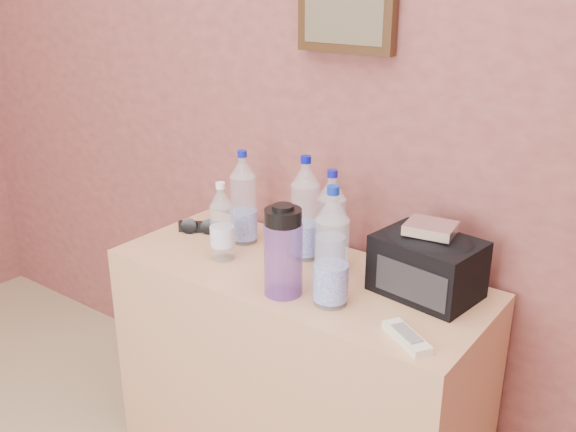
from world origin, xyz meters
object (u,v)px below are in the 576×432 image
Objects in this scene: pet_small at (222,226)px; pet_large_a at (243,202)px; pet_large_c at (331,227)px; toiletry_bag at (428,263)px; dresser at (296,373)px; foil_packet at (431,228)px; ac_remote at (407,337)px; sunglasses at (200,227)px; pet_large_d at (332,253)px; nalgene_bottle at (283,251)px; pet_large_b at (305,213)px.

pet_large_a is at bearing 103.79° from pet_small.
toiletry_bag is at bearing 6.41° from pet_large_c.
foil_packet is (0.36, 0.09, 0.53)m from dresser.
ac_remote is (0.35, -0.21, -0.12)m from pet_large_c.
pet_small is at bearing -59.70° from sunglasses.
pet_large_d is 0.64m from sunglasses.
nalgene_bottle is 0.38m from toiletry_bag.
nalgene_bottle is 0.95× the size of toiletry_bag.
foil_packet is at bearing -28.25° from sunglasses.
sunglasses is 0.87m from ac_remote.
pet_small reaches higher than toiletry_bag.
pet_large_b is at bearing 39.87° from pet_small.
pet_large_c is at bearing -175.27° from foil_packet.
pet_large_c is 2.44× the size of foil_packet.
nalgene_bottle is 1.69× the size of ac_remote.
toiletry_bag is at bearing 14.91° from dresser.
foil_packet is (0.62, 0.01, 0.06)m from pet_large_a.
pet_large_a is 0.48m from pet_large_d.
pet_small is 0.28m from nalgene_bottle.
dresser is 3.69× the size of pet_large_c.
pet_large_a is at bearing -170.59° from toiletry_bag.
pet_small is 1.94× the size of foil_packet.
foil_packet is (0.40, -0.01, 0.05)m from pet_large_b.
toiletry_bag is (0.30, 0.22, -0.03)m from nalgene_bottle.
sunglasses is (-0.17, -0.03, -0.11)m from pet_large_a.
pet_large_a is 1.19× the size of nalgene_bottle.
sunglasses is 1.14× the size of foil_packet.
nalgene_bottle is (-0.02, -0.19, -0.01)m from pet_large_c.
pet_large_d is at bearing -29.59° from dresser.
dresser is at bearing 111.26° from nalgene_bottle.
pet_large_d is (0.18, -0.10, 0.48)m from dresser.
toiletry_bag is at bearing 49.00° from pet_large_d.
dresser is 7.48× the size of ac_remote.
foil_packet is at bearing 47.15° from pet_large_d.
pet_large_b is at bearing -24.11° from sunglasses.
toiletry_bag is (0.39, -0.00, -0.05)m from pet_large_b.
foil_packet is (0.28, 0.02, 0.06)m from pet_large_c.
pet_large_c is at bearing 22.56° from pet_small.
pet_small is (-0.41, 0.04, -0.04)m from pet_large_d.
pet_large_c reaches higher than toiletry_bag.
dresser is 8.99× the size of foil_packet.
sunglasses reaches higher than dresser.
pet_large_d is at bearing -42.11° from pet_large_b.
pet_large_b is 0.12m from pet_large_c.
pet_small is at bearing -156.63° from ac_remote.
dresser is at bearing -157.34° from toiletry_bag.
pet_small is 1.61× the size of ac_remote.
nalgene_bottle is at bearing -168.69° from pet_large_d.
pet_large_c is 0.20m from pet_large_d.
pet_large_a is 1.25× the size of pet_small.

